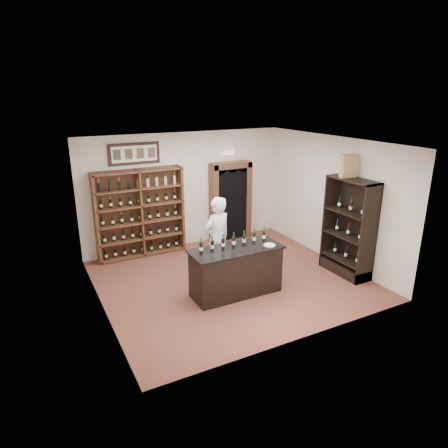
{
  "coord_description": "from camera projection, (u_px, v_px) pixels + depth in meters",
  "views": [
    {
      "loc": [
        -3.83,
        -7.03,
        3.97
      ],
      "look_at": [
        -0.0,
        0.3,
        1.21
      ],
      "focal_mm": 32.0,
      "sensor_mm": 36.0,
      "label": 1
    }
  ],
  "objects": [
    {
      "name": "counter_bottle_0",
      "position": [
        201.0,
        248.0,
        7.68
      ],
      "size": [
        0.07,
        0.07,
        0.3
      ],
      "color": "black",
      "rests_on": "tasting_counter"
    },
    {
      "name": "emergency_light",
      "position": [
        229.0,
        153.0,
        10.67
      ],
      "size": [
        0.3,
        0.1,
        0.1
      ],
      "primitive_type": "cube",
      "color": "white",
      "rests_on": "wall_back"
    },
    {
      "name": "arched_doorway",
      "position": [
        230.0,
        199.0,
        11.0
      ],
      "size": [
        1.17,
        0.35,
        2.17
      ],
      "color": "black",
      "rests_on": "ground"
    },
    {
      "name": "wall_left",
      "position": [
        96.0,
        236.0,
        7.17
      ],
      "size": [
        0.04,
        5.0,
        3.0
      ],
      "primitive_type": "cube",
      "color": "white",
      "rests_on": "ground"
    },
    {
      "name": "wall_back",
      "position": [
        185.0,
        190.0,
        10.48
      ],
      "size": [
        5.5,
        0.04,
        3.0
      ],
      "primitive_type": "cube",
      "color": "white",
      "rests_on": "ground"
    },
    {
      "name": "counter_bottle_1",
      "position": [
        212.0,
        246.0,
        7.78
      ],
      "size": [
        0.07,
        0.07,
        0.3
      ],
      "color": "black",
      "rests_on": "tasting_counter"
    },
    {
      "name": "wine_crate",
      "position": [
        348.0,
        166.0,
        8.54
      ],
      "size": [
        0.37,
        0.2,
        0.5
      ],
      "primitive_type": "cube",
      "rotation": [
        0.0,
        0.0,
        -0.18
      ],
      "color": "tan",
      "rests_on": "side_cabinet"
    },
    {
      "name": "ceiling",
      "position": [
        231.0,
        143.0,
        7.9
      ],
      "size": [
        5.5,
        5.5,
        0.0
      ],
      "primitive_type": "plane",
      "rotation": [
        3.14,
        0.0,
        0.0
      ],
      "color": "white",
      "rests_on": "wall_back"
    },
    {
      "name": "framed_picture",
      "position": [
        134.0,
        154.0,
        9.55
      ],
      "size": [
        1.25,
        0.04,
        0.52
      ],
      "primitive_type": "cube",
      "color": "black",
      "rests_on": "wall_back"
    },
    {
      "name": "counter_bottle_4",
      "position": [
        244.0,
        240.0,
        8.1
      ],
      "size": [
        0.07,
        0.07,
        0.3
      ],
      "color": "black",
      "rests_on": "tasting_counter"
    },
    {
      "name": "shopkeeper",
      "position": [
        217.0,
        239.0,
        8.59
      ],
      "size": [
        0.78,
        0.61,
        1.88
      ],
      "primitive_type": "imported",
      "rotation": [
        0.0,
        0.0,
        3.4
      ],
      "color": "white",
      "rests_on": "ground"
    },
    {
      "name": "counter_bottle_2",
      "position": [
        223.0,
        244.0,
        7.89
      ],
      "size": [
        0.07,
        0.07,
        0.3
      ],
      "color": "black",
      "rests_on": "tasting_counter"
    },
    {
      "name": "tasting_counter",
      "position": [
        236.0,
        271.0,
        8.1
      ],
      "size": [
        1.88,
        0.78,
        1.0
      ],
      "color": "black",
      "rests_on": "ground"
    },
    {
      "name": "plate",
      "position": [
        269.0,
        245.0,
        8.07
      ],
      "size": [
        0.24,
        0.24,
        0.02
      ],
      "primitive_type": "cylinder",
      "color": "white",
      "rests_on": "tasting_counter"
    },
    {
      "name": "counter_bottle_3",
      "position": [
        234.0,
        242.0,
        7.99
      ],
      "size": [
        0.07,
        0.07,
        0.3
      ],
      "color": "black",
      "rests_on": "tasting_counter"
    },
    {
      "name": "counter_bottle_6",
      "position": [
        264.0,
        236.0,
        8.31
      ],
      "size": [
        0.07,
        0.07,
        0.3
      ],
      "color": "black",
      "rests_on": "tasting_counter"
    },
    {
      "name": "wine_shelf",
      "position": [
        140.0,
        213.0,
        9.89
      ],
      "size": [
        2.2,
        0.38,
        2.2
      ],
      "color": "brown",
      "rests_on": "ground"
    },
    {
      "name": "side_cabinet",
      "position": [
        348.0,
        242.0,
        8.96
      ],
      "size": [
        0.48,
        1.2,
        2.2
      ],
      "color": "black",
      "rests_on": "ground"
    },
    {
      "name": "wall_right",
      "position": [
        331.0,
        199.0,
        9.58
      ],
      "size": [
        0.04,
        5.0,
        3.0
      ],
      "primitive_type": "cube",
      "color": "white",
      "rests_on": "ground"
    },
    {
      "name": "counter_bottle_5",
      "position": [
        254.0,
        238.0,
        8.2
      ],
      "size": [
        0.07,
        0.07,
        0.3
      ],
      "color": "black",
      "rests_on": "tasting_counter"
    },
    {
      "name": "floor",
      "position": [
        230.0,
        280.0,
        8.85
      ],
      "size": [
        5.5,
        5.5,
        0.0
      ],
      "primitive_type": "plane",
      "color": "brown",
      "rests_on": "ground"
    }
  ]
}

